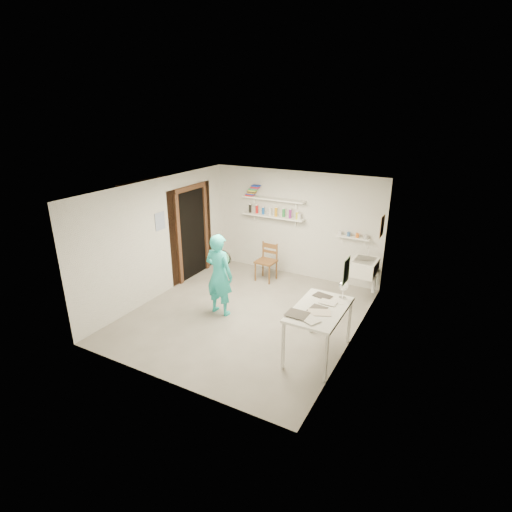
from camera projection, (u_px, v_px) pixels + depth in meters
The scene contains 27 objects.
floor at pixel (246, 315), 7.58m from camera, with size 4.00×4.50×0.02m, color slate.
ceiling at pixel (245, 188), 6.72m from camera, with size 4.00×4.50×0.02m, color silver.
wall_back at pixel (295, 224), 9.01m from camera, with size 4.00×0.02×2.40m, color silver.
wall_front at pixel (161, 308), 5.29m from camera, with size 4.00×0.02×2.40m, color silver.
wall_left at pixel (159, 238), 8.04m from camera, with size 0.02×4.50×2.40m, color silver.
wall_right at pixel (356, 277), 6.25m from camera, with size 0.02×4.50×2.40m, color silver.
doorway_recess at pixel (192, 234), 8.97m from camera, with size 0.02×0.90×2.00m, color black.
corridor_box at pixel (167, 228), 9.27m from camera, with size 1.40×1.50×2.10m, color brown.
door_lintel at pixel (190, 188), 8.59m from camera, with size 0.06×1.05×0.10m, color brown.
door_jamb_near at pixel (179, 241), 8.55m from camera, with size 0.06×0.10×2.00m, color brown.
door_jamb_far at pixel (206, 229), 9.37m from camera, with size 0.06×0.10×2.00m, color brown.
shelf_lower at pixel (273, 216), 9.07m from camera, with size 1.50×0.22×0.03m, color white.
shelf_upper at pixel (273, 199), 8.93m from camera, with size 1.50×0.22×0.03m, color white.
ledge_shelf at pixel (353, 237), 8.36m from camera, with size 0.70×0.14×0.03m, color white.
poster_left at pixel (160, 221), 7.95m from camera, with size 0.01×0.28×0.36m, color #334C7F.
poster_right_a at pixel (382, 226), 7.62m from camera, with size 0.01×0.34×0.42m, color #995933.
poster_right_b at pixel (346, 271), 5.70m from camera, with size 0.01×0.30×0.38m, color #3F724C.
belfast_sink at pixel (364, 267), 7.94m from camera, with size 0.48×0.60×0.30m, color white.
man at pixel (219, 275), 7.36m from camera, with size 0.57×0.38×1.57m, color #25BAB4.
wall_clock at pixel (224, 258), 7.46m from camera, with size 0.28×0.28×0.04m, color beige.
wooden_chair at pixel (266, 262), 8.91m from camera, with size 0.42×0.40×0.89m, color brown.
work_table at pixel (318, 332), 6.21m from camera, with size 0.74×1.24×0.82m, color white.
desk_lamp at pixel (343, 286), 6.30m from camera, with size 0.15×0.15×0.15m, color white.
spray_cans at pixel (273, 212), 9.03m from camera, with size 1.29×0.06×0.17m.
book_stack at pixel (253, 191), 9.11m from camera, with size 0.34×0.14×0.25m.
ledge_pots at pixel (353, 235), 8.34m from camera, with size 0.48×0.07×0.09m.
papers at pixel (320, 308), 6.06m from camera, with size 0.30×0.22×0.03m.
Camera 1 is at (3.35, -5.79, 3.72)m, focal length 28.00 mm.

